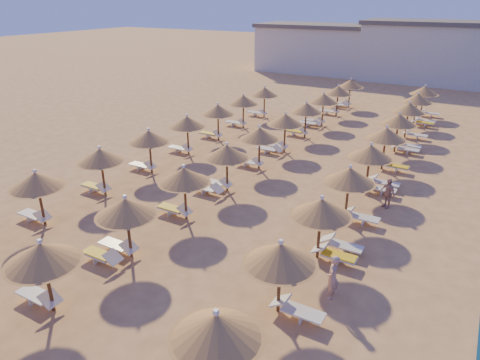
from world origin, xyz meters
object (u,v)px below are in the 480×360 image
Objects in this scene: parasol_row_west at (244,143)px; beachgoer_a at (332,277)px; beachgoer_c at (388,193)px; parasol_row_east at (361,164)px.

beachgoer_a is (7.95, -7.86, -1.38)m from parasol_row_west.
beachgoer_c is (0.11, 8.29, -0.06)m from beachgoer_a.
parasol_row_east is at bearing 178.22° from beachgoer_a.
beachgoer_a reaches higher than beachgoer_c.
beachgoer_c is (8.06, 0.43, -1.45)m from parasol_row_west.
parasol_row_west is 26.10× the size of beachgoer_a.
beachgoer_a is at bearing -53.92° from beachgoer_c.
parasol_row_west is at bearing -145.90° from beachgoer_a.
beachgoer_c is at bearing 168.02° from beachgoer_a.
parasol_row_east and parasol_row_west have the same top height.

